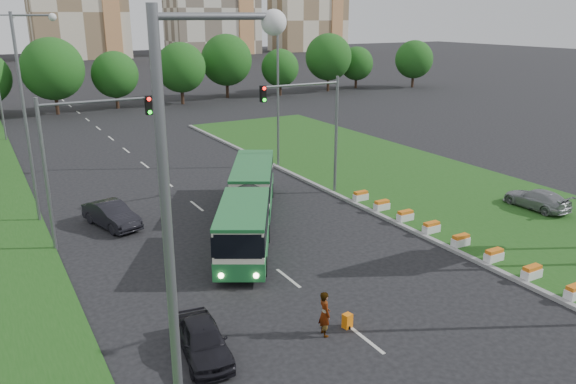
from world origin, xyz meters
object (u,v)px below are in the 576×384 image
car_left_near (203,340)px  car_median (537,199)px  traffic_mast_median (316,118)px  pedestrian (325,314)px  shopping_trolley (347,321)px  car_left_far (111,215)px  articulated_bus (243,204)px  traffic_mast_left (77,147)px

car_left_near → car_median: car_median is taller
traffic_mast_median → car_median: size_ratio=1.88×
traffic_mast_median → pedestrian: 17.97m
car_left_near → shopping_trolley: bearing=-2.5°
car_left_near → car_left_far: car_left_far is taller
articulated_bus → pedestrian: articulated_bus is taller
articulated_bus → shopping_trolley: (-1.03, -11.77, -1.24)m
car_left_far → pedestrian: bearing=-91.0°
traffic_mast_median → car_left_far: (-13.38, 0.97, -4.62)m
car_left_near → shopping_trolley: (5.65, -0.99, -0.37)m
car_left_near → pedestrian: 4.69m
car_left_far → shopping_trolley: car_left_far is taller
car_left_near → shopping_trolley: size_ratio=6.53×
pedestrian → traffic_mast_median: bearing=-21.1°
traffic_mast_median → pedestrian: traffic_mast_median is taller
traffic_mast_median → car_median: (10.55, -9.39, -4.58)m
traffic_mast_median → car_left_near: 20.00m
car_left_near → pedestrian: (4.57, -0.98, 0.26)m
articulated_bus → traffic_mast_median: bearing=54.3°
car_left_far → car_median: (23.93, -10.36, 0.04)m
car_left_far → shopping_trolley: bearing=-87.5°
car_left_near → traffic_mast_median: bearing=53.3°
car_left_near → shopping_trolley: car_left_near is taller
car_left_far → pedestrian: size_ratio=2.41×
car_left_near → car_median: 24.53m
car_left_near → car_left_far: size_ratio=0.88×
car_left_near → car_left_far: (0.17, 14.91, 0.07)m
pedestrian → car_left_near: bearing=87.8°
car_median → traffic_mast_left: bearing=-19.1°
traffic_mast_median → car_left_far: size_ratio=1.82×
articulated_bus → car_left_far: bearing=177.1°
traffic_mast_median → articulated_bus: size_ratio=0.53×
articulated_bus → car_left_near: size_ratio=3.94×
traffic_mast_left → shopping_trolley: bearing=-62.5°
traffic_mast_left → car_median: 27.43m
articulated_bus → traffic_mast_left: bearing=-165.1°
pedestrian → shopping_trolley: pedestrian is taller
traffic_mast_median → car_median: traffic_mast_median is taller
car_left_near → articulated_bus: bearing=65.7°
traffic_mast_left → shopping_trolley: (7.26, -13.94, -5.06)m
traffic_mast_median → shopping_trolley: bearing=-117.9°
traffic_mast_median → articulated_bus: 8.47m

